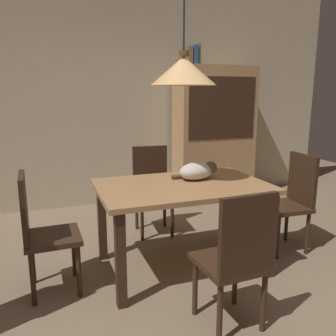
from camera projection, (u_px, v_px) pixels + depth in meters
The scene contains 13 objects.
ground at pixel (200, 306), 2.48m from camera, with size 10.00×10.00×0.00m, color #847056.
back_wall at pixel (117, 96), 4.61m from camera, with size 6.40×0.10×2.90m, color beige.
dining_table at pixel (182, 196), 2.91m from camera, with size 1.40×0.90×0.75m.
chair_left_side at pixel (41, 229), 2.56m from camera, with size 0.41×0.41×0.93m.
chair_right_side at pixel (292, 198), 3.31m from camera, with size 0.42×0.42×0.93m.
chair_near_front at pixel (237, 256), 2.13m from camera, with size 0.42×0.42×0.93m.
chair_far_back at pixel (152, 186), 3.75m from camera, with size 0.43×0.43×0.93m.
cat_sleeping at pixel (198, 171), 3.03m from camera, with size 0.40×0.31×0.16m.
pendant_lamp at pixel (184, 70), 2.69m from camera, with size 0.52×0.52×1.30m.
hutch_bookcase at pixel (214, 137), 4.85m from camera, with size 1.12×0.45×1.85m.
book_brown_thick at pixel (187, 56), 4.49m from camera, with size 0.06×0.24×0.22m, color brown.
book_blue_wide at pixel (193, 55), 4.51m from camera, with size 0.06×0.24×0.24m, color #384C93.
book_green_slim at pixel (197, 55), 4.53m from camera, with size 0.03×0.20×0.26m, color #427A4C.
Camera 1 is at (-0.97, -2.01, 1.49)m, focal length 37.08 mm.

